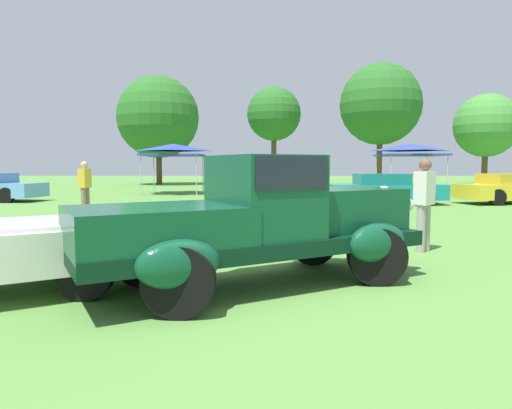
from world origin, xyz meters
TOP-DOWN VIEW (x-y plane):
  - ground_plane at (0.00, 0.00)m, footprint 120.00×120.00m
  - feature_pickup_truck at (-0.16, 0.06)m, footprint 4.68×3.47m
  - show_car_orange at (0.27, 13.40)m, footprint 3.97×1.87m
  - show_car_teal at (4.89, 12.54)m, footprint 4.57×1.90m
  - show_car_yellow at (10.14, 13.00)m, footprint 4.68×2.73m
  - spectator_near_truck at (2.85, 2.45)m, footprint 0.45×0.45m
  - spectator_between_cars at (-5.63, 8.59)m, footprint 0.31×0.44m
  - spectator_far_side at (0.64, 6.02)m, footprint 0.43×0.47m
  - canopy_tent_left_field at (-4.79, 19.24)m, footprint 3.17×3.17m
  - canopy_tent_center_field at (8.03, 19.13)m, footprint 3.21×3.21m
  - treeline_far_left at (-8.06, 30.69)m, footprint 6.40×6.40m
  - treeline_mid_left at (1.12, 33.46)m, footprint 4.53×4.53m
  - treeline_center at (9.28, 30.39)m, footprint 6.27×6.27m
  - treeline_mid_right at (17.55, 30.43)m, footprint 4.90×4.90m

SIDE VIEW (x-z plane):
  - ground_plane at x=0.00m, z-range 0.00..0.00m
  - show_car_orange at x=0.27m, z-range -0.01..1.21m
  - show_car_yellow at x=10.14m, z-range -0.01..1.21m
  - show_car_teal at x=4.89m, z-range -0.01..1.21m
  - feature_pickup_truck at x=-0.16m, z-range 0.02..1.72m
  - spectator_near_truck at x=2.85m, z-range 0.07..1.76m
  - spectator_between_cars at x=-5.63m, z-range 0.07..1.76m
  - spectator_far_side at x=0.64m, z-range 0.07..1.76m
  - canopy_tent_left_field at x=-4.79m, z-range 1.07..3.78m
  - canopy_tent_center_field at x=8.03m, z-range 1.07..3.78m
  - treeline_mid_right at x=17.55m, z-range 1.07..8.15m
  - treeline_far_left at x=-8.06m, z-range 1.04..9.55m
  - treeline_mid_left at x=1.12m, z-range 1.76..9.88m
  - treeline_center at x=9.28m, z-range 1.54..10.93m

